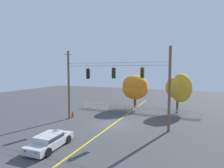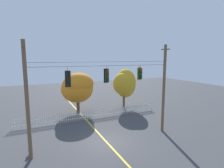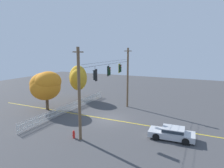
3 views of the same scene
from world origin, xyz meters
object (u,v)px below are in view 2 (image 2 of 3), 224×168
object	(u,v)px
autumn_maple_near_fence	(77,87)
fire_hydrant	(30,149)
traffic_signal_northbound_secondary	(107,76)
traffic_signal_westbound_side	(140,74)
autumn_maple_mid	(124,84)
traffic_signal_northbound_primary	(68,79)

from	to	relation	value
autumn_maple_near_fence	fire_hydrant	distance (m)	11.23
traffic_signal_northbound_secondary	traffic_signal_westbound_side	size ratio (longest dim) A/B	1.03
traffic_signal_westbound_side	autumn_maple_mid	size ratio (longest dim) A/B	0.24
traffic_signal_westbound_side	autumn_maple_near_fence	xyz separation A→B (m)	(-3.44, 9.71, -2.40)
traffic_signal_westbound_side	autumn_maple_mid	distance (m)	9.88
traffic_signal_northbound_secondary	traffic_signal_westbound_side	bearing A→B (deg)	0.00
fire_hydrant	autumn_maple_near_fence	bearing A→B (deg)	56.43
traffic_signal_northbound_secondary	fire_hydrant	size ratio (longest dim) A/B	1.88
traffic_signal_northbound_secondary	traffic_signal_northbound_primary	bearing A→B (deg)	-179.65
traffic_signal_northbound_primary	autumn_maple_near_fence	xyz separation A→B (m)	(3.06, 9.73, -2.26)
traffic_signal_northbound_primary	traffic_signal_westbound_side	distance (m)	6.50
traffic_signal_northbound_primary	traffic_signal_northbound_secondary	xyz separation A→B (m)	(3.23, 0.02, 0.08)
autumn_maple_mid	traffic_signal_northbound_secondary	bearing A→B (deg)	-126.10
autumn_maple_mid	traffic_signal_westbound_side	bearing A→B (deg)	-110.15
autumn_maple_mid	fire_hydrant	xyz separation A→B (m)	(-12.71, -8.30, -3.28)
autumn_maple_near_fence	fire_hydrant	world-z (taller)	autumn_maple_near_fence
fire_hydrant	traffic_signal_westbound_side	bearing A→B (deg)	-4.46
traffic_signal_northbound_primary	fire_hydrant	bearing A→B (deg)	165.43
autumn_maple_near_fence	autumn_maple_mid	bearing A→B (deg)	-5.75
traffic_signal_northbound_primary	traffic_signal_northbound_secondary	bearing A→B (deg)	0.35
traffic_signal_westbound_side	autumn_maple_near_fence	world-z (taller)	traffic_signal_westbound_side
autumn_maple_near_fence	traffic_signal_westbound_side	bearing A→B (deg)	-70.47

